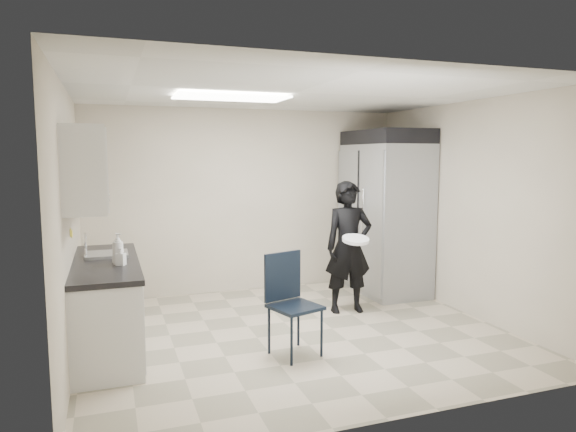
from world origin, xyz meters
name	(u,v)px	position (x,y,z in m)	size (l,w,h in m)	color
floor	(296,333)	(0.00, 0.00, 0.00)	(4.50, 4.50, 0.00)	#B7A890
ceiling	(296,93)	(0.00, 0.00, 2.60)	(4.50, 4.50, 0.00)	silver
back_wall	(248,201)	(0.00, 2.00, 1.30)	(4.50, 4.50, 0.00)	beige
left_wall	(69,226)	(-2.25, 0.00, 1.30)	(4.00, 4.00, 0.00)	beige
right_wall	(469,209)	(2.25, 0.00, 1.30)	(4.00, 4.00, 0.00)	beige
ceiling_panel	(231,97)	(-0.60, 0.40, 2.57)	(1.20, 0.60, 0.02)	white
lower_counter	(107,307)	(-1.95, 0.20, 0.43)	(0.60, 1.90, 0.86)	silver
countertop	(105,263)	(-1.95, 0.20, 0.89)	(0.64, 1.95, 0.05)	black
sink	(107,260)	(-1.93, 0.45, 0.87)	(0.42, 0.40, 0.14)	gray
faucet	(86,246)	(-2.13, 0.45, 1.02)	(0.02, 0.02, 0.24)	silver
upper_cabinets	(87,168)	(-2.08, 0.20, 1.83)	(0.35, 1.80, 0.75)	silver
towel_dispenser	(85,183)	(-2.14, 1.35, 1.62)	(0.22, 0.30, 0.35)	black
notice_sticker_left	(70,233)	(-2.24, 0.10, 1.22)	(0.00, 0.12, 0.07)	yellow
notice_sticker_right	(72,234)	(-2.24, 0.30, 1.18)	(0.00, 0.12, 0.07)	yellow
commercial_fridge	(385,219)	(1.83, 1.27, 1.05)	(0.80, 1.35, 2.10)	gray
fridge_compressor	(387,137)	(1.83, 1.27, 2.20)	(0.80, 1.35, 0.20)	black
folding_chair	(295,307)	(-0.22, -0.58, 0.48)	(0.43, 0.43, 0.97)	black
man_tuxedo	(349,247)	(0.90, 0.54, 0.82)	(0.60, 0.40, 1.63)	black
bucket_lid	(356,239)	(0.87, 0.29, 0.95)	(0.32, 0.32, 0.04)	white
soap_bottle_a	(118,249)	(-1.82, -0.02, 1.06)	(0.12, 0.12, 0.30)	white
soap_bottle_b	(121,256)	(-1.80, -0.09, 1.00)	(0.08, 0.08, 0.17)	#A5A7B1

